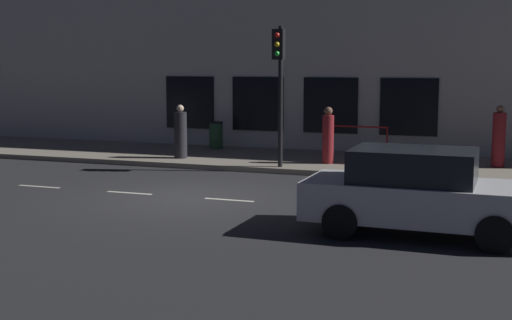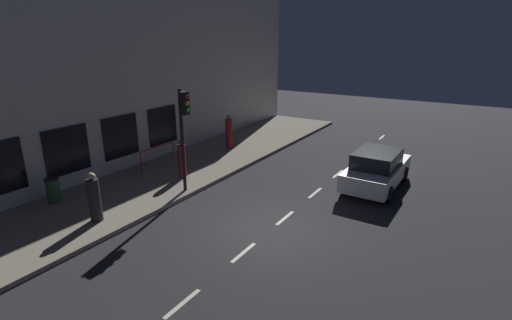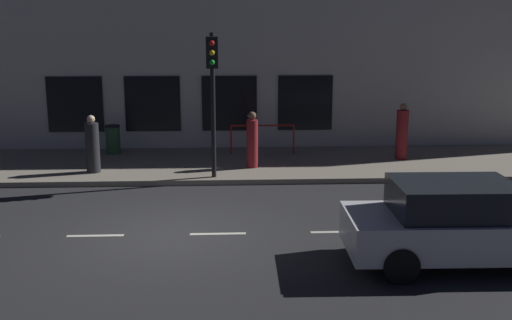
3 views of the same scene
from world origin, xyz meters
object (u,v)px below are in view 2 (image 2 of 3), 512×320
(traffic_light, at_px, (183,121))
(parked_car_1, at_px, (377,169))
(trash_bin, at_px, (53,190))
(pedestrian_2, at_px, (94,199))
(pedestrian_1, at_px, (182,159))
(pedestrian_0, at_px, (229,133))

(traffic_light, distance_m, parked_car_1, 7.98)
(traffic_light, bearing_deg, trash_bin, 44.77)
(traffic_light, height_order, pedestrian_2, traffic_light)
(traffic_light, distance_m, pedestrian_2, 4.15)
(traffic_light, bearing_deg, parked_car_1, -142.76)
(pedestrian_1, height_order, pedestrian_2, pedestrian_1)
(pedestrian_0, bearing_deg, pedestrian_1, -83.60)
(pedestrian_2, bearing_deg, pedestrian_1, 146.50)
(pedestrian_2, bearing_deg, traffic_light, 127.96)
(traffic_light, relative_size, pedestrian_2, 2.39)
(pedestrian_1, bearing_deg, trash_bin, 80.32)
(trash_bin, bearing_deg, pedestrian_2, 177.34)
(traffic_light, relative_size, pedestrian_1, 2.38)
(traffic_light, xyz_separation_m, pedestrian_1, (1.25, -1.12, -2.02))
(pedestrian_0, relative_size, trash_bin, 1.89)
(pedestrian_1, bearing_deg, pedestrian_2, 110.92)
(pedestrian_0, xyz_separation_m, trash_bin, (1.24, 9.29, -0.35))
(pedestrian_0, xyz_separation_m, pedestrian_2, (-1.32, 9.40, -0.06))
(traffic_light, height_order, parked_car_1, traffic_light)
(pedestrian_2, distance_m, trash_bin, 2.59)
(pedestrian_0, height_order, trash_bin, pedestrian_0)
(parked_car_1, distance_m, pedestrian_1, 8.16)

